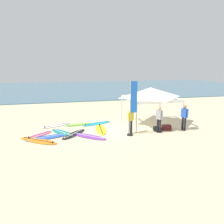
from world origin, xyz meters
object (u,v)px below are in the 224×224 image
canopy_tent (151,92)px  surfboard_orange (38,141)px  surfboard_blue (48,137)px  surfboard_pink (39,135)px  surfboard_white (56,125)px  gear_bag_on_sand (157,129)px  person_blue (184,116)px  surfboard_purple (89,136)px  gear_bag_near_tent (167,127)px  surfboard_cyan (97,123)px  surfboard_yellow (101,129)px  surfboard_black (74,134)px  banner_flag (132,111)px  surfboard_teal (63,133)px  gear_bag_by_pole (166,128)px  person_grey (159,118)px  surfboard_lime (79,124)px  person_yellow (131,119)px

canopy_tent → surfboard_orange: (-7.65, -1.71, -2.35)m
surfboard_orange → surfboard_blue: (0.51, 0.48, 0.00)m
surfboard_pink → surfboard_orange: (0.03, -1.07, -0.00)m
surfboard_white → gear_bag_on_sand: (6.51, -2.95, 0.10)m
person_blue → surfboard_purple: bearing=178.6°
gear_bag_near_tent → gear_bag_on_sand: size_ratio=1.00×
surfboard_cyan → surfboard_yellow: 1.52m
surfboard_black → surfboard_blue: bearing=-171.6°
surfboard_yellow → banner_flag: bearing=-43.8°
surfboard_yellow → surfboard_orange: bearing=-161.8°
surfboard_teal → surfboard_cyan: same height
surfboard_white → gear_bag_by_pole: bearing=-21.7°
surfboard_white → canopy_tent: bearing=-10.9°
surfboard_pink → gear_bag_by_pole: gear_bag_by_pole is taller
person_grey → surfboard_black: bearing=170.9°
surfboard_white → gear_bag_near_tent: (7.38, -2.61, 0.10)m
surfboard_lime → person_grey: (4.89, -3.06, 0.95)m
surfboard_purple → surfboard_cyan: size_ratio=0.92×
canopy_tent → surfboard_teal: 6.71m
person_yellow → surfboard_black: bearing=169.1°
surfboard_teal → surfboard_blue: size_ratio=0.87×
surfboard_pink → gear_bag_on_sand: size_ratio=2.83×
surfboard_teal → surfboard_white: (-0.43, 1.86, 0.00)m
person_yellow → gear_bag_near_tent: size_ratio=2.85×
surfboard_orange → surfboard_blue: size_ratio=0.94×
banner_flag → gear_bag_on_sand: bearing=10.1°
surfboard_purple → surfboard_cyan: bearing=70.9°
surfboard_teal → banner_flag: 4.66m
surfboard_blue → gear_bag_by_pole: size_ratio=4.40×
gear_bag_by_pole → surfboard_blue: bearing=177.4°
surfboard_yellow → surfboard_blue: 3.49m
person_blue → surfboard_lime: bearing=155.9°
surfboard_white → person_blue: size_ratio=1.30×
surfboard_blue → person_yellow: 5.19m
surfboard_lime → person_yellow: 4.27m
surfboard_purple → surfboard_cyan: (0.96, 2.77, 0.00)m
surfboard_yellow → surfboard_orange: 4.11m
surfboard_lime → surfboard_blue: (-2.07, -2.42, -0.00)m
surfboard_cyan → banner_flag: bearing=-61.9°
surfboard_white → surfboard_black: bearing=-64.4°
gear_bag_on_sand → surfboard_lime: bearing=149.8°
gear_bag_by_pole → gear_bag_on_sand: bearing=-173.7°
surfboard_teal → gear_bag_by_pole: (6.78, -1.02, 0.10)m
person_yellow → surfboard_teal: bearing=165.1°
canopy_tent → surfboard_cyan: bearing=163.7°
surfboard_yellow → person_grey: person_grey is taller
surfboard_teal → surfboard_orange: 1.80m
surfboard_orange → surfboard_white: bearing=72.3°
surfboard_purple → gear_bag_near_tent: 5.41m
person_grey → person_blue: size_ratio=1.00×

